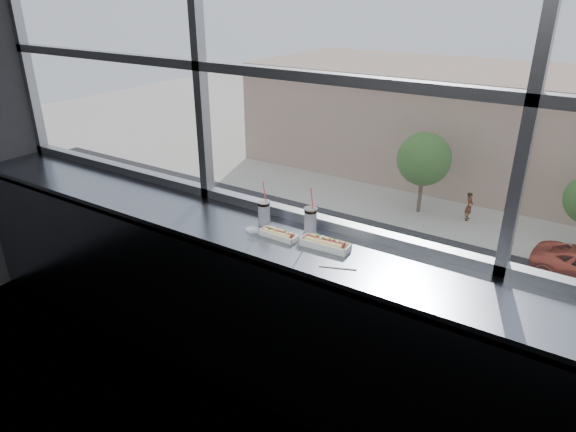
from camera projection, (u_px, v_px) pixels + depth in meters
The scene contains 18 objects.
wall_back_lower at pixel (328, 303), 3.39m from camera, with size 6.00×6.00×0.00m, color black.
window_glass at pixel (341, 20), 2.69m from camera, with size 6.00×6.00×0.00m, color silver.
window_mullions at pixel (339, 20), 2.68m from camera, with size 6.00×0.08×2.40m, color gray, non-canonical shape.
counter at pixel (308, 250), 2.97m from camera, with size 6.00×0.55×0.06m, color slate.
counter_fascia at pixel (284, 346), 2.98m from camera, with size 6.00×0.04×1.04m, color slate.
hotdog_tray_left at pixel (279, 234), 3.03m from camera, with size 0.24×0.09×0.06m.
hotdog_tray_right at pixel (325, 243), 2.91m from camera, with size 0.30×0.11×0.07m.
soda_cup_left at pixel (264, 212), 3.18m from camera, with size 0.08×0.08×0.30m.
soda_cup_right at pixel (310, 219), 3.08m from camera, with size 0.08×0.08×0.30m.
loose_straw at pixel (338, 268), 2.71m from camera, with size 0.01×0.01×0.20m, color white.
wrapper at pixel (254, 230), 3.11m from camera, with size 0.11×0.08×0.03m, color silver.
street_asphalt at pixel (534, 310), 23.35m from camera, with size 80.00×10.00×0.06m, color black.
far_sidewalk at pixel (559, 244), 29.47m from camera, with size 80.00×6.00×0.04m, color #B6B2A0.
car_near_c at pixel (528, 339), 19.73m from camera, with size 6.20×2.58×2.07m, color #9A2708.
car_near_b at pixel (352, 282), 23.51m from camera, with size 6.34×2.64×2.11m, color black.
car_near_a at pixel (240, 245), 26.73m from camera, with size 6.96×2.90×2.32m, color #ABADBA.
pedestrian_a at pixel (470, 204), 32.01m from camera, with size 0.98×0.73×2.20m, color #66605B.
tree_left at pixel (424, 159), 32.24m from camera, with size 3.41×3.41×5.33m.
Camera 1 is at (1.35, -1.04, 2.45)m, focal length 32.00 mm.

